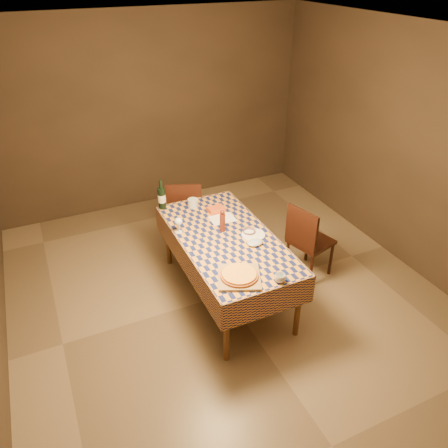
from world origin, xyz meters
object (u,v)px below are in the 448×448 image
object	(u,v)px
cutting_board	(239,277)
chair_far	(185,210)
bowl	(249,232)
dining_table	(226,243)
pizza	(239,275)
white_plate	(253,235)
chair_right	(307,239)
wine_bottle	(162,198)

from	to	relation	value
cutting_board	chair_far	distance (m)	1.79
bowl	chair_far	size ratio (longest dim) A/B	0.14
dining_table	pizza	distance (m)	0.69
bowl	white_plate	world-z (taller)	bowl
chair_far	chair_right	bearing A→B (deg)	-49.20
cutting_board	chair_far	xyz separation A→B (m)	(0.13, 1.77, -0.26)
cutting_board	bowl	distance (m)	0.75
wine_bottle	chair_far	bearing A→B (deg)	35.58
cutting_board	white_plate	world-z (taller)	cutting_board
dining_table	pizza	world-z (taller)	pizza
bowl	white_plate	xyz separation A→B (m)	(0.02, -0.05, -0.01)
pizza	white_plate	size ratio (longest dim) A/B	1.69
dining_table	chair_far	distance (m)	1.13
wine_bottle	white_plate	xyz separation A→B (m)	(0.67, -0.94, -0.13)
cutting_board	wine_bottle	xyz separation A→B (m)	(-0.23, 1.51, 0.12)
white_plate	bowl	bearing A→B (deg)	114.50
dining_table	wine_bottle	xyz separation A→B (m)	(-0.41, 0.86, 0.21)
cutting_board	chair_far	bearing A→B (deg)	85.84
wine_bottle	chair_right	xyz separation A→B (m)	(1.38, -0.92, -0.38)
bowl	wine_bottle	world-z (taller)	wine_bottle
pizza	bowl	xyz separation A→B (m)	(0.42, 0.62, -0.02)
dining_table	chair_far	bearing A→B (deg)	92.40
wine_bottle	chair_far	size ratio (longest dim) A/B	0.38
bowl	pizza	bearing A→B (deg)	-124.25
dining_table	chair_far	world-z (taller)	chair_far
bowl	chair_far	bearing A→B (deg)	104.28
pizza	chair_right	bearing A→B (deg)	27.15
cutting_board	chair_far	size ratio (longest dim) A/B	0.40
dining_table	chair_far	xyz separation A→B (m)	(-0.05, 1.11, -0.17)
bowl	wine_bottle	xyz separation A→B (m)	(-0.65, 0.89, 0.11)
cutting_board	bowl	xyz separation A→B (m)	(0.42, 0.62, 0.01)
pizza	wine_bottle	world-z (taller)	wine_bottle
dining_table	pizza	size ratio (longest dim) A/B	4.46
white_plate	chair_far	distance (m)	1.27
cutting_board	dining_table	bearing A→B (deg)	75.04
cutting_board	chair_right	distance (m)	1.31
dining_table	pizza	xyz separation A→B (m)	(-0.18, -0.66, 0.12)
white_plate	wine_bottle	bearing A→B (deg)	125.56
chair_far	chair_right	world-z (taller)	same
wine_bottle	chair_right	world-z (taller)	wine_bottle
wine_bottle	white_plate	size ratio (longest dim) A/B	1.45
wine_bottle	chair_far	distance (m)	0.58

